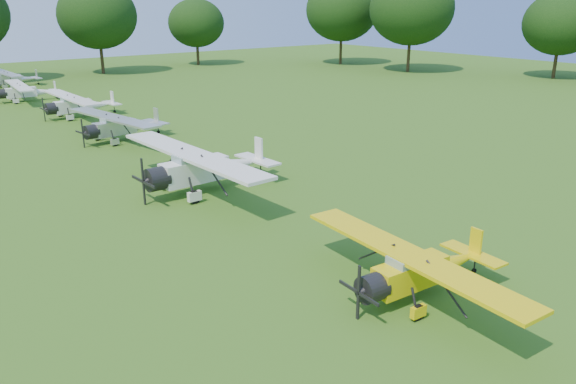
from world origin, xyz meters
The scene contains 8 objects.
ground centered at (0.00, 0.00, 0.00)m, with size 160.00×160.00×0.00m, color #2A5715.
tree_belt centered at (3.57, 0.16, 8.03)m, with size 137.36×130.27×14.52m.
aircraft_2 centered at (-0.08, -11.75, 1.09)m, with size 5.95×9.48×1.87m.
aircraft_3 centered at (-0.19, 2.63, 1.40)m, with size 7.62×12.12×2.39m.
aircraft_4 centered at (0.75, 16.30, 1.17)m, with size 6.45×10.21×2.00m.
aircraft_5 centered at (1.23, 26.86, 1.18)m, with size 6.42×10.20×2.01m.
aircraft_6 centered at (-0.27, 38.36, 1.09)m, with size 5.96×9.49×1.87m.
aircraft_7 centered at (1.09, 50.11, 1.09)m, with size 5.92×9.42×1.86m.
Camera 1 is at (-14.07, -22.52, 9.57)m, focal length 35.00 mm.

